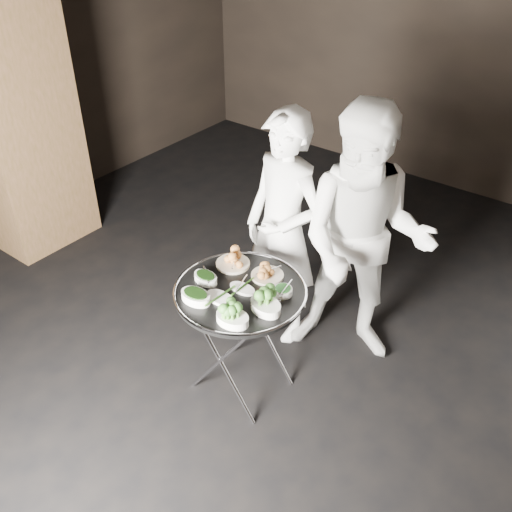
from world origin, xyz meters
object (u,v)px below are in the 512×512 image
Objects in this scene: tray_stand at (241,336)px; waiter_right at (364,242)px; waiter_left at (283,231)px; serving_tray at (240,291)px.

waiter_right reaches higher than tray_stand.
waiter_left is 0.93× the size of waiter_right.
tray_stand is 0.43× the size of waiter_right.
tray_stand is 0.96m from waiter_right.
waiter_left is (-0.14, 0.62, 0.40)m from tray_stand.
waiter_right is (0.53, 0.12, 0.06)m from waiter_left.
serving_tray is at bearing -140.72° from waiter_right.
waiter_left reaches higher than serving_tray.
waiter_right reaches higher than serving_tray.
waiter_right is at bearing 21.65° from waiter_left.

